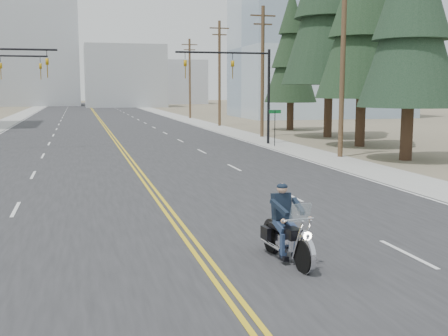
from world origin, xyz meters
TOP-DOWN VIEW (x-y plane):
  - road at (0.00, 70.00)m, footprint 20.00×200.00m
  - sidewalk_left at (-11.50, 70.00)m, footprint 3.00×200.00m
  - sidewalk_right at (11.50, 70.00)m, footprint 3.00×200.00m
  - traffic_mast_right at (8.98, 32.00)m, footprint 7.10×0.26m
  - street_sign at (10.80, 30.00)m, footprint 0.90×0.06m
  - utility_pole_b at (12.50, 23.00)m, footprint 2.20×0.30m
  - utility_pole_c at (12.50, 38.00)m, footprint 2.20×0.30m
  - utility_pole_d at (12.50, 53.00)m, footprint 2.20×0.30m
  - utility_pole_e at (12.50, 70.00)m, footprint 2.20×0.30m
  - glass_building at (32.00, 70.00)m, footprint 24.00×16.00m
  - haze_bldg_b at (8.00, 125.00)m, footprint 18.00×14.00m
  - haze_bldg_c at (40.00, 110.00)m, footprint 16.00×12.00m
  - haze_bldg_d at (-12.00, 140.00)m, footprint 20.00×15.00m
  - haze_bldg_e at (25.00, 150.00)m, footprint 14.00×14.00m
  - motorcyclist at (1.88, 4.20)m, footprint 1.26×2.47m
  - conifer_near at (15.53, 20.72)m, footprint 5.80×5.80m
  - conifer_mid at (16.77, 28.57)m, footprint 6.48×6.48m
  - conifer_far at (17.91, 45.27)m, footprint 5.21×5.21m

SIDE VIEW (x-z plane):
  - road at x=0.00m, z-range 0.00..0.01m
  - sidewalk_left at x=-11.50m, z-range 0.00..0.01m
  - sidewalk_right at x=11.50m, z-range 0.00..0.01m
  - motorcyclist at x=1.88m, z-range 0.00..1.86m
  - street_sign at x=10.80m, z-range 0.49..3.12m
  - traffic_mast_right at x=8.98m, z-range 1.44..8.44m
  - utility_pole_c at x=12.50m, z-range 0.23..11.23m
  - utility_pole_e at x=12.50m, z-range 0.23..11.23m
  - utility_pole_b at x=12.50m, z-range 0.23..11.73m
  - utility_pole_d at x=12.50m, z-range 0.23..11.73m
  - haze_bldg_e at x=25.00m, z-range 0.00..12.00m
  - haze_bldg_b at x=8.00m, z-range 0.00..14.00m
  - conifer_far at x=17.91m, z-range 1.03..14.98m
  - conifer_near at x=15.53m, z-range 1.14..16.50m
  - haze_bldg_c at x=40.00m, z-range 0.00..18.00m
  - conifer_mid at x=16.77m, z-range 1.28..18.56m
  - glass_building at x=32.00m, z-range 0.00..20.00m
  - haze_bldg_d at x=-12.00m, z-range 0.00..26.00m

